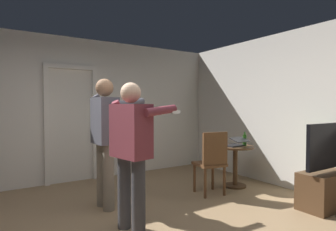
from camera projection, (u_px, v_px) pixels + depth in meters
name	position (u px, v px, depth m)	size (l,w,h in m)	color
wall_back	(60.00, 110.00, 5.01)	(6.51, 0.12, 2.63)	silver
wall_right	(304.00, 110.00, 4.47)	(0.12, 5.47, 2.63)	silver
doorway_frame	(71.00, 115.00, 5.04)	(0.93, 0.08, 2.13)	white
tv_flatscreen	(328.00, 182.00, 3.81)	(1.05, 0.40, 1.16)	#4C331E
side_table	(235.00, 159.00, 4.77)	(0.62, 0.62, 0.70)	#4C331E
laptop	(236.00, 143.00, 4.71)	(0.34, 0.35, 0.16)	black
bottle_on_table	(245.00, 140.00, 4.77)	(0.06, 0.06, 0.24)	#225016
wooden_chair	(212.00, 160.00, 4.32)	(0.49, 0.49, 0.99)	brown
person_blue_shirt	(132.00, 145.00, 3.06)	(0.70, 0.64, 1.65)	#333338
person_striped_shirt	(106.00, 134.00, 3.77)	(0.69, 0.54, 1.76)	gray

